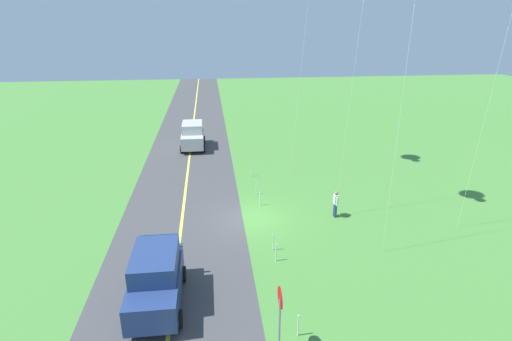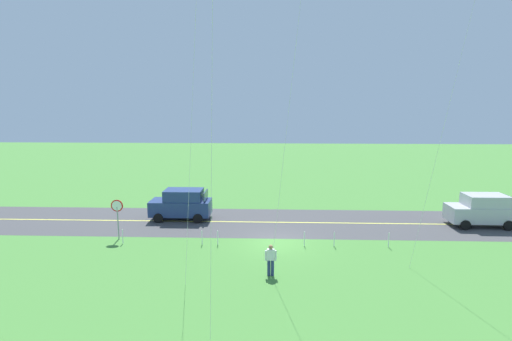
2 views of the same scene
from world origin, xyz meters
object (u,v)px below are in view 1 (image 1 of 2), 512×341
object	(u,v)px
car_suv_foreground	(156,278)
stop_sign	(280,307)
car_parked_west_far	(193,135)
person_adult_near	(336,203)

from	to	relation	value
car_suv_foreground	stop_sign	distance (m)	5.44
car_parked_west_far	person_adult_near	size ratio (longest dim) A/B	2.75
stop_sign	person_adult_near	xyz separation A→B (m)	(-9.63, 4.97, -0.94)
stop_sign	person_adult_near	distance (m)	10.88
car_parked_west_far	stop_sign	world-z (taller)	stop_sign
car_parked_west_far	person_adult_near	world-z (taller)	car_parked_west_far
car_suv_foreground	car_parked_west_far	distance (m)	21.32
car_suv_foreground	person_adult_near	distance (m)	11.51
person_adult_near	stop_sign	bearing A→B (deg)	-117.08
car_suv_foreground	stop_sign	world-z (taller)	stop_sign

